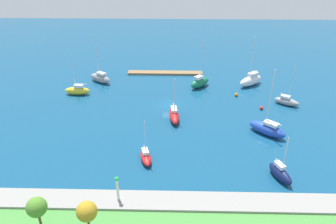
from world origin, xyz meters
name	(u,v)px	position (x,y,z in m)	size (l,w,h in m)	color
water	(169,105)	(0.00, 0.00, 0.00)	(160.00, 160.00, 0.00)	navy
pier_dock	(165,73)	(1.36, -17.71, 0.25)	(19.46, 2.18, 0.50)	olive
breakwater	(163,204)	(0.00, 30.29, 0.77)	(72.26, 3.56, 1.54)	gray
harbor_beacon	(117,187)	(5.94, 30.29, 3.69)	(0.56, 0.56, 3.73)	silver
park_tree_midwest	(37,207)	(14.41, 35.23, 4.72)	(2.41, 2.41, 4.73)	brown
park_tree_east	(87,212)	(8.24, 36.37, 5.34)	(2.37, 2.37, 5.36)	brown
sailboat_red_east_end	(174,115)	(-1.22, 6.22, 1.01)	(2.41, 6.58, 8.92)	red
sailboat_gray_far_south	(287,101)	(-25.23, -0.73, 0.87)	(5.42, 4.22, 9.02)	gray
sailboat_navy_outer_mooring	(280,173)	(-17.21, 23.68, 1.05)	(3.28, 5.18, 7.49)	#141E4C
sailboat_green_lone_north	(200,82)	(-7.15, -9.46, 1.26)	(5.52, 5.49, 11.36)	#19724C
sailboat_white_inner_mooring	(251,80)	(-19.50, -10.84, 1.34)	(6.87, 5.94, 11.91)	white
sailboat_blue_mid_basin	(267,129)	(-18.24, 11.26, 1.20)	(6.85, 6.34, 12.57)	#2347B2
sailboat_yellow_near_pier	(77,90)	(20.88, -4.69, 1.03)	(5.70, 1.93, 9.31)	yellow
sailboat_red_along_channel	(146,157)	(3.24, 19.78, 0.76)	(2.71, 4.85, 7.59)	red
sailboat_gray_far_north	(100,78)	(17.11, -11.78, 1.17)	(6.31, 5.20, 11.48)	gray
mooring_buoy_red	(261,108)	(-19.43, 1.59, 0.36)	(0.72, 0.72, 0.72)	red
mooring_buoy_orange	(236,95)	(-15.15, -4.68, 0.38)	(0.76, 0.76, 0.76)	orange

